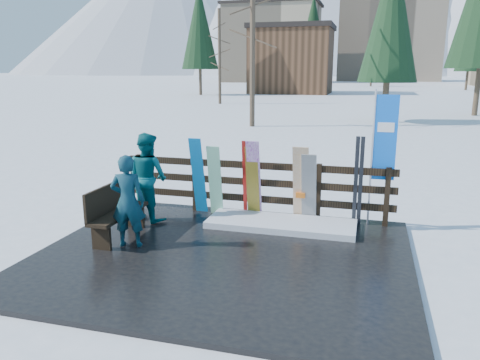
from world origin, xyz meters
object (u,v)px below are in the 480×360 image
(snowboard_0, at_px, (198,176))
(snowboard_2, at_px, (253,183))
(bench, at_px, (115,210))
(snowboard_3, at_px, (254,180))
(person_back, at_px, (148,177))
(snowboard_4, at_px, (309,188))
(rental_flag, at_px, (382,143))
(snowboard_1, at_px, (215,181))
(snowboard_5, at_px, (301,184))
(person_front, at_px, (128,201))

(snowboard_0, bearing_deg, snowboard_2, 0.00)
(bench, distance_m, snowboard_2, 2.73)
(snowboard_3, height_order, person_back, person_back)
(bench, height_order, snowboard_4, snowboard_4)
(bench, bearing_deg, rental_flag, 23.83)
(snowboard_2, relative_size, snowboard_3, 0.92)
(bench, bearing_deg, snowboard_1, 53.00)
(snowboard_4, relative_size, snowboard_5, 0.91)
(rental_flag, bearing_deg, snowboard_5, -169.56)
(bench, height_order, person_front, person_front)
(snowboard_0, xyz_separation_m, person_back, (-0.83, -0.61, 0.07))
(snowboard_3, xyz_separation_m, snowboard_4, (1.09, -0.00, -0.10))
(bench, distance_m, snowboard_1, 2.18)
(snowboard_0, distance_m, person_front, 2.10)
(snowboard_1, bearing_deg, person_front, -112.82)
(snowboard_3, bearing_deg, rental_flag, 6.42)
(rental_flag, bearing_deg, snowboard_0, -175.69)
(snowboard_2, relative_size, snowboard_4, 1.05)
(snowboard_5, bearing_deg, person_back, -168.26)
(snowboard_4, distance_m, rental_flag, 1.61)
(snowboard_2, bearing_deg, snowboard_0, 180.00)
(snowboard_1, bearing_deg, snowboard_3, 0.00)
(bench, xyz_separation_m, rental_flag, (4.53, 2.00, 1.09))
(snowboard_4, height_order, person_front, person_front)
(snowboard_4, relative_size, person_back, 0.82)
(person_back, bearing_deg, snowboard_2, -138.92)
(snowboard_2, bearing_deg, person_front, -128.97)
(bench, relative_size, snowboard_0, 0.91)
(snowboard_2, relative_size, person_front, 0.95)
(snowboard_2, relative_size, rental_flag, 0.58)
(snowboard_2, distance_m, person_back, 2.09)
(snowboard_4, bearing_deg, snowboard_2, 180.00)
(snowboard_0, height_order, snowboard_1, snowboard_0)
(rental_flag, bearing_deg, person_front, -150.46)
(bench, bearing_deg, snowboard_5, 29.46)
(snowboard_3, xyz_separation_m, person_front, (-1.68, -2.04, -0.01))
(snowboard_1, relative_size, snowboard_3, 0.90)
(bench, bearing_deg, snowboard_4, 28.24)
(snowboard_0, bearing_deg, bench, -118.57)
(snowboard_4, bearing_deg, snowboard_5, 180.00)
(snowboard_4, bearing_deg, rental_flag, 11.67)
(snowboard_5, distance_m, rental_flag, 1.71)
(person_back, bearing_deg, snowboard_0, -119.72)
(snowboard_2, height_order, snowboard_4, snowboard_2)
(bench, xyz_separation_m, person_front, (0.44, -0.31, 0.28))
(bench, xyz_separation_m, snowboard_0, (0.94, 1.73, 0.29))
(snowboard_1, xyz_separation_m, person_front, (-0.86, -2.04, 0.06))
(snowboard_4, bearing_deg, snowboard_0, 180.00)
(snowboard_1, xyz_separation_m, snowboard_5, (1.76, 0.00, 0.04))
(bench, xyz_separation_m, snowboard_1, (1.30, 1.73, 0.22))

